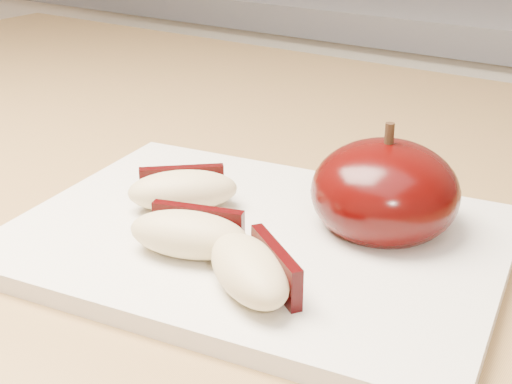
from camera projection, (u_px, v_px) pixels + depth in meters
The scene contains 5 objects.
cutting_board at pixel (256, 240), 0.42m from camera, with size 0.28×0.20×0.01m, color silver.
apple_half at pixel (385, 192), 0.41m from camera, with size 0.11×0.11×0.07m.
apple_wedge_a at pixel (183, 190), 0.44m from camera, with size 0.07×0.07×0.02m.
apple_wedge_b at pixel (190, 233), 0.38m from camera, with size 0.07×0.05×0.02m.
apple_wedge_c at pixel (252, 269), 0.35m from camera, with size 0.07×0.06×0.02m.
Camera 1 is at (0.12, 0.06, 1.10)m, focal length 50.00 mm.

